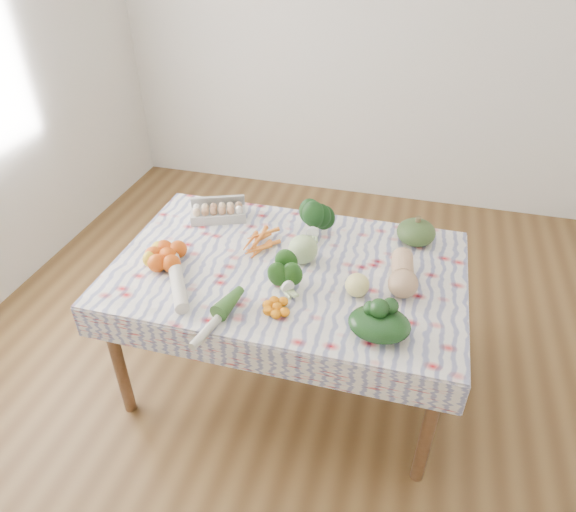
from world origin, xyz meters
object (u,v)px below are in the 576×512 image
(grapefruit, at_px, (357,285))
(kabocha_squash, at_px, (416,232))
(egg_carton, at_px, (218,214))
(dining_table, at_px, (288,280))
(butternut_squash, at_px, (403,272))
(cabbage, at_px, (303,249))

(grapefruit, bearing_deg, kabocha_squash, 65.72)
(egg_carton, xyz_separation_m, kabocha_squash, (1.05, 0.05, 0.02))
(dining_table, bearing_deg, butternut_squash, 0.57)
(dining_table, relative_size, kabocha_squash, 8.24)
(dining_table, bearing_deg, egg_carton, 147.08)
(dining_table, bearing_deg, cabbage, 43.11)
(egg_carton, distance_m, butternut_squash, 1.06)
(kabocha_squash, distance_m, cabbage, 0.60)
(dining_table, bearing_deg, grapefruit, -20.06)
(egg_carton, bearing_deg, grapefruit, -49.80)
(cabbage, xyz_separation_m, grapefruit, (0.29, -0.18, -0.02))
(dining_table, xyz_separation_m, cabbage, (0.06, 0.06, 0.15))
(egg_carton, height_order, cabbage, cabbage)
(dining_table, distance_m, butternut_squash, 0.56)
(kabocha_squash, bearing_deg, cabbage, -149.02)
(dining_table, relative_size, cabbage, 11.32)
(egg_carton, height_order, grapefruit, grapefruit)
(butternut_squash, distance_m, grapefruit, 0.23)
(butternut_squash, xyz_separation_m, grapefruit, (-0.19, -0.13, -0.01))
(dining_table, xyz_separation_m, kabocha_squash, (0.57, 0.36, 0.15))
(dining_table, relative_size, grapefruit, 14.83)
(egg_carton, distance_m, kabocha_squash, 1.05)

